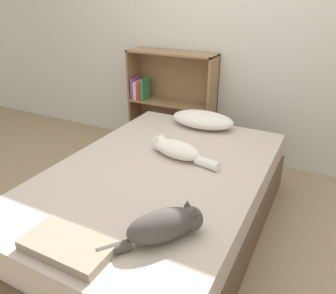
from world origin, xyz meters
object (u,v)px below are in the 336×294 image
at_px(cat_light, 176,149).
at_px(cat_dark, 166,225).
at_px(bookshelf, 171,101).
at_px(pillow, 203,120).
at_px(bed, 158,201).

bearing_deg(cat_light, cat_dark, 125.06).
relative_size(cat_light, bookshelf, 0.53).
height_order(pillow, cat_light, cat_light).
bearing_deg(bed, bookshelf, 113.42).
bearing_deg(cat_dark, cat_light, 61.32).
bearing_deg(cat_light, bookshelf, -49.16).
bearing_deg(bed, pillow, 91.42).
relative_size(pillow, bookshelf, 0.52).
xyz_separation_m(cat_light, cat_dark, (0.34, -0.79, 0.02)).
xyz_separation_m(pillow, bookshelf, (-0.55, 0.47, -0.04)).
bearing_deg(bookshelf, cat_light, -61.32).
distance_m(cat_light, cat_dark, 0.86).
relative_size(cat_dark, bookshelf, 0.43).
bearing_deg(cat_dark, bed, 70.88).
distance_m(cat_dark, bookshelf, 2.09).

